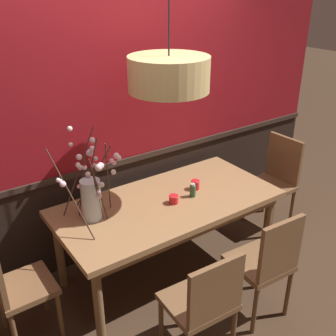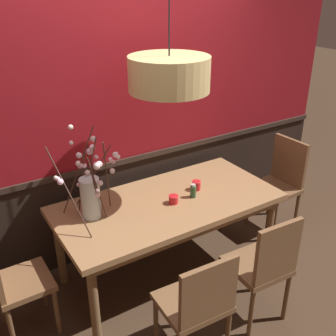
# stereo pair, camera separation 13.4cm
# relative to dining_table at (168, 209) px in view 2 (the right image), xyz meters

# --- Properties ---
(ground_plane) EXTENTS (24.00, 24.00, 0.00)m
(ground_plane) POSITION_rel_dining_table_xyz_m (0.00, 0.00, -0.66)
(ground_plane) COLOR #422D1E
(back_wall) EXTENTS (4.69, 0.14, 2.61)m
(back_wall) POSITION_rel_dining_table_xyz_m (0.00, 0.64, 0.63)
(back_wall) COLOR black
(back_wall) RESTS_ON ground
(dining_table) EXTENTS (1.90, 0.93, 0.75)m
(dining_table) POSITION_rel_dining_table_xyz_m (0.00, 0.00, 0.00)
(dining_table) COLOR #997047
(dining_table) RESTS_ON ground
(chair_near_side_left) EXTENTS (0.46, 0.43, 0.90)m
(chair_near_side_left) POSITION_rel_dining_table_xyz_m (-0.33, -0.89, -0.15)
(chair_near_side_left) COLOR brown
(chair_near_side_left) RESTS_ON ground
(chair_near_side_right) EXTENTS (0.43, 0.44, 0.95)m
(chair_near_side_right) POSITION_rel_dining_table_xyz_m (0.30, -0.86, -0.13)
(chair_near_side_right) COLOR brown
(chair_near_side_right) RESTS_ON ground
(chair_head_west_end) EXTENTS (0.39, 0.40, 0.93)m
(chair_head_west_end) POSITION_rel_dining_table_xyz_m (-1.32, 0.00, -0.14)
(chair_head_west_end) COLOR brown
(chair_head_west_end) RESTS_ON ground
(chair_head_east_end) EXTENTS (0.40, 0.45, 0.98)m
(chair_head_east_end) POSITION_rel_dining_table_xyz_m (1.41, 0.03, -0.11)
(chair_head_east_end) COLOR brown
(chair_head_east_end) RESTS_ON ground
(chair_far_side_right) EXTENTS (0.44, 0.41, 0.90)m
(chair_far_side_right) POSITION_rel_dining_table_xyz_m (0.26, 0.90, -0.15)
(chair_far_side_right) COLOR brown
(chair_far_side_right) RESTS_ON ground
(chair_far_side_left) EXTENTS (0.47, 0.42, 0.94)m
(chair_far_side_left) POSITION_rel_dining_table_xyz_m (-0.26, 0.90, -0.13)
(chair_far_side_left) COLOR brown
(chair_far_side_left) RESTS_ON ground
(vase_with_blossoms) EXTENTS (0.55, 0.58, 0.69)m
(vase_with_blossoms) POSITION_rel_dining_table_xyz_m (-0.63, 0.12, 0.29)
(vase_with_blossoms) COLOR silver
(vase_with_blossoms) RESTS_ON dining_table
(candle_holder_nearer_center) EXTENTS (0.08, 0.08, 0.07)m
(candle_holder_nearer_center) POSITION_rel_dining_table_xyz_m (0.02, -0.06, 0.12)
(candle_holder_nearer_center) COLOR red
(candle_holder_nearer_center) RESTS_ON dining_table
(candle_holder_nearer_edge) EXTENTS (0.08, 0.08, 0.08)m
(candle_holder_nearer_edge) POSITION_rel_dining_table_xyz_m (0.32, 0.03, 0.13)
(candle_holder_nearer_edge) COLOR red
(candle_holder_nearer_edge) RESTS_ON dining_table
(condiment_bottle) EXTENTS (0.05, 0.05, 0.12)m
(condiment_bottle) POSITION_rel_dining_table_xyz_m (0.22, -0.06, 0.14)
(condiment_bottle) COLOR #2D5633
(condiment_bottle) RESTS_ON dining_table
(pendant_lamp) EXTENTS (0.62, 0.62, 0.94)m
(pendant_lamp) POSITION_rel_dining_table_xyz_m (0.04, 0.04, 1.14)
(pendant_lamp) COLOR tan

